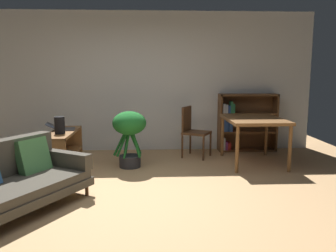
{
  "coord_description": "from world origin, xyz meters",
  "views": [
    {
      "loc": [
        0.22,
        -4.17,
        1.55
      ],
      "look_at": [
        0.45,
        0.6,
        0.8
      ],
      "focal_mm": 37.05,
      "sensor_mm": 36.0,
      "label": 1
    }
  ],
  "objects_px": {
    "media_console": "(63,152)",
    "dining_chair_near": "(193,129)",
    "fabric_couch": "(3,181)",
    "bookshelf": "(243,123)",
    "potted_floor_plant": "(129,130)",
    "open_laptop": "(62,128)",
    "desk_speaker": "(60,125)",
    "dining_table": "(254,123)"
  },
  "relations": [
    {
      "from": "media_console",
      "to": "dining_chair_near",
      "type": "relative_size",
      "value": 1.27
    },
    {
      "from": "dining_chair_near",
      "to": "fabric_couch",
      "type": "bearing_deg",
      "value": -134.47
    },
    {
      "from": "fabric_couch",
      "to": "bookshelf",
      "type": "relative_size",
      "value": 1.74
    },
    {
      "from": "fabric_couch",
      "to": "dining_chair_near",
      "type": "bearing_deg",
      "value": 45.53
    },
    {
      "from": "potted_floor_plant",
      "to": "bookshelf",
      "type": "distance_m",
      "value": 2.46
    },
    {
      "from": "bookshelf",
      "to": "dining_chair_near",
      "type": "bearing_deg",
      "value": -155.86
    },
    {
      "from": "fabric_couch",
      "to": "open_laptop",
      "type": "height_order",
      "value": "fabric_couch"
    },
    {
      "from": "open_laptop",
      "to": "bookshelf",
      "type": "relative_size",
      "value": 0.42
    },
    {
      "from": "desk_speaker",
      "to": "dining_chair_near",
      "type": "xyz_separation_m",
      "value": [
        2.12,
        1.04,
        -0.25
      ]
    },
    {
      "from": "potted_floor_plant",
      "to": "dining_chair_near",
      "type": "height_order",
      "value": "same"
    },
    {
      "from": "desk_speaker",
      "to": "dining_chair_near",
      "type": "distance_m",
      "value": 2.38
    },
    {
      "from": "media_console",
      "to": "bookshelf",
      "type": "xyz_separation_m",
      "value": [
        3.2,
        1.34,
        0.24
      ]
    },
    {
      "from": "media_console",
      "to": "dining_table",
      "type": "bearing_deg",
      "value": 6.14
    },
    {
      "from": "dining_table",
      "to": "bookshelf",
      "type": "relative_size",
      "value": 1.07
    },
    {
      "from": "potted_floor_plant",
      "to": "bookshelf",
      "type": "height_order",
      "value": "bookshelf"
    },
    {
      "from": "potted_floor_plant",
      "to": "dining_chair_near",
      "type": "distance_m",
      "value": 1.29
    },
    {
      "from": "potted_floor_plant",
      "to": "dining_table",
      "type": "distance_m",
      "value": 2.09
    },
    {
      "from": "open_laptop",
      "to": "dining_table",
      "type": "height_order",
      "value": "dining_table"
    },
    {
      "from": "dining_chair_near",
      "to": "bookshelf",
      "type": "height_order",
      "value": "bookshelf"
    },
    {
      "from": "dining_table",
      "to": "potted_floor_plant",
      "type": "bearing_deg",
      "value": -176.44
    },
    {
      "from": "potted_floor_plant",
      "to": "dining_chair_near",
      "type": "relative_size",
      "value": 1.0
    },
    {
      "from": "desk_speaker",
      "to": "dining_table",
      "type": "height_order",
      "value": "desk_speaker"
    },
    {
      "from": "desk_speaker",
      "to": "bookshelf",
      "type": "distance_m",
      "value": 3.54
    },
    {
      "from": "potted_floor_plant",
      "to": "dining_table",
      "type": "xyz_separation_m",
      "value": [
        2.08,
        0.13,
        0.09
      ]
    },
    {
      "from": "open_laptop",
      "to": "dining_chair_near",
      "type": "height_order",
      "value": "dining_chair_near"
    },
    {
      "from": "media_console",
      "to": "bookshelf",
      "type": "relative_size",
      "value": 1.03
    },
    {
      "from": "fabric_couch",
      "to": "dining_table",
      "type": "relative_size",
      "value": 1.64
    },
    {
      "from": "fabric_couch",
      "to": "media_console",
      "type": "bearing_deg",
      "value": 80.57
    },
    {
      "from": "fabric_couch",
      "to": "bookshelf",
      "type": "distance_m",
      "value": 4.54
    },
    {
      "from": "open_laptop",
      "to": "desk_speaker",
      "type": "height_order",
      "value": "desk_speaker"
    },
    {
      "from": "open_laptop",
      "to": "potted_floor_plant",
      "type": "distance_m",
      "value": 1.07
    },
    {
      "from": "potted_floor_plant",
      "to": "bookshelf",
      "type": "bearing_deg",
      "value": 27.44
    },
    {
      "from": "fabric_couch",
      "to": "desk_speaker",
      "type": "bearing_deg",
      "value": 78.82
    },
    {
      "from": "fabric_couch",
      "to": "desk_speaker",
      "type": "height_order",
      "value": "desk_speaker"
    },
    {
      "from": "media_console",
      "to": "dining_table",
      "type": "distance_m",
      "value": 3.15
    },
    {
      "from": "desk_speaker",
      "to": "dining_table",
      "type": "xyz_separation_m",
      "value": [
        3.1,
        0.52,
        -0.06
      ]
    },
    {
      "from": "dining_chair_near",
      "to": "bookshelf",
      "type": "distance_m",
      "value": 1.17
    },
    {
      "from": "open_laptop",
      "to": "dining_chair_near",
      "type": "xyz_separation_m",
      "value": [
        2.18,
        0.7,
        -0.15
      ]
    },
    {
      "from": "media_console",
      "to": "open_laptop",
      "type": "bearing_deg",
      "value": 104.72
    },
    {
      "from": "desk_speaker",
      "to": "open_laptop",
      "type": "bearing_deg",
      "value": 99.23
    },
    {
      "from": "dining_chair_near",
      "to": "open_laptop",
      "type": "bearing_deg",
      "value": -162.27
    },
    {
      "from": "fabric_couch",
      "to": "media_console",
      "type": "height_order",
      "value": "fabric_couch"
    }
  ]
}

